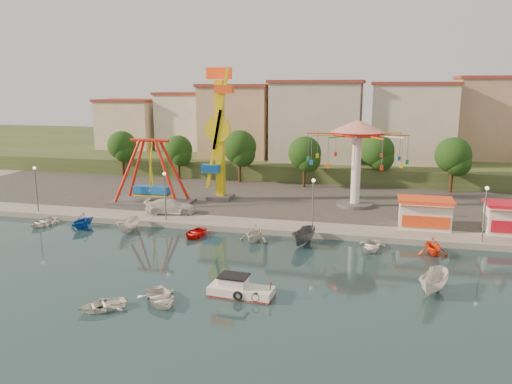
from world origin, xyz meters
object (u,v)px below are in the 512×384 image
(kamikaze_tower, at_px, (220,137))
(van, at_px, (171,206))
(rowboat_a, at_px, (160,297))
(pirate_ship_ride, at_px, (151,173))
(wave_swinger, at_px, (357,144))
(skiff, at_px, (434,283))
(cabin_motorboat, at_px, (239,290))

(kamikaze_tower, height_order, van, kamikaze_tower)
(rowboat_a, distance_m, van, 22.91)
(pirate_ship_ride, distance_m, rowboat_a, 29.00)
(wave_swinger, relative_size, rowboat_a, 3.01)
(rowboat_a, bearing_deg, wave_swinger, 29.53)
(rowboat_a, xyz_separation_m, van, (-8.36, 21.31, 1.02))
(skiff, xyz_separation_m, van, (-27.15, 15.02, 0.58))
(cabin_motorboat, distance_m, skiff, 14.25)
(pirate_ship_ride, xyz_separation_m, rowboat_a, (12.73, -25.75, -3.99))
(rowboat_a, relative_size, skiff, 0.89)
(kamikaze_tower, xyz_separation_m, skiff, (23.73, -23.20, -7.77))
(skiff, bearing_deg, van, 172.54)
(kamikaze_tower, height_order, wave_swinger, kamikaze_tower)
(pirate_ship_ride, relative_size, skiff, 2.32)
(rowboat_a, height_order, skiff, skiff)
(pirate_ship_ride, bearing_deg, kamikaze_tower, 25.63)
(kamikaze_tower, height_order, rowboat_a, kamikaze_tower)
(van, bearing_deg, wave_swinger, -79.33)
(kamikaze_tower, distance_m, cabin_motorboat, 29.97)
(pirate_ship_ride, xyz_separation_m, skiff, (31.53, -19.46, -3.56))
(skiff, bearing_deg, wave_swinger, 127.69)
(wave_swinger, bearing_deg, cabin_motorboat, -103.96)
(kamikaze_tower, xyz_separation_m, cabin_motorboat, (10.01, -27.04, -8.16))
(cabin_motorboat, height_order, van, van)
(rowboat_a, relative_size, van, 0.68)
(cabin_motorboat, distance_m, rowboat_a, 5.64)
(van, bearing_deg, cabin_motorboat, -156.96)
(pirate_ship_ride, relative_size, van, 1.78)
(kamikaze_tower, bearing_deg, rowboat_a, -80.50)
(kamikaze_tower, distance_m, wave_swinger, 16.86)
(kamikaze_tower, bearing_deg, van, -112.72)
(wave_swinger, bearing_deg, pirate_ship_ride, -170.31)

